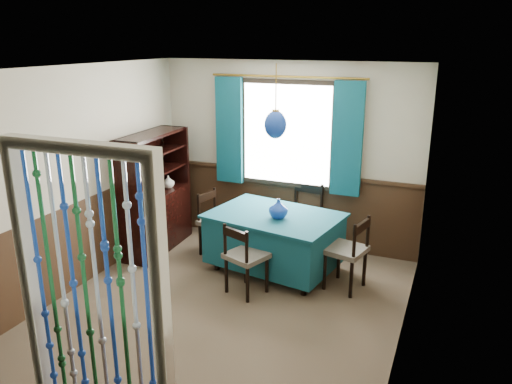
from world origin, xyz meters
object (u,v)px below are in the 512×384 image
at_px(vase_table, 278,209).
at_px(vase_sideboard, 168,181).
at_px(bowl_shelf, 149,173).
at_px(chair_far, 304,217).
at_px(dining_table, 274,238).
at_px(chair_left, 216,221).
at_px(chair_near, 245,257).
at_px(chair_right, 348,251).
at_px(pendant_lamp, 276,125).
at_px(sideboard, 155,209).

distance_m(vase_table, vase_sideboard, 1.79).
distance_m(bowl_shelf, vase_sideboard, 0.48).
relative_size(chair_far, vase_table, 4.27).
distance_m(dining_table, chair_far, 0.72).
xyz_separation_m(chair_left, vase_table, (0.98, -0.28, 0.39)).
relative_size(chair_near, chair_far, 0.90).
height_order(chair_near, chair_right, chair_right).
bearing_deg(chair_far, pendant_lamp, 84.32).
height_order(chair_left, sideboard, sideboard).
xyz_separation_m(dining_table, chair_far, (0.15, 0.70, 0.06)).
distance_m(dining_table, vase_sideboard, 1.76).
relative_size(chair_left, sideboard, 0.53).
height_order(dining_table, vase_table, vase_table).
height_order(dining_table, pendant_lamp, pendant_lamp).
bearing_deg(bowl_shelf, sideboard, 109.10).
bearing_deg(vase_sideboard, vase_table, -12.37).
bearing_deg(vase_table, sideboard, 176.01).
distance_m(chair_near, vase_table, 0.73).
relative_size(sideboard, bowl_shelf, 8.59).
distance_m(chair_right, pendant_lamp, 1.66).
bearing_deg(chair_near, vase_sideboard, 168.79).
xyz_separation_m(chair_far, chair_right, (0.79, -0.83, -0.03)).
bearing_deg(chair_near, bowl_shelf, -178.50).
height_order(pendant_lamp, bowl_shelf, pendant_lamp).
height_order(chair_near, bowl_shelf, bowl_shelf).
bearing_deg(chair_left, vase_table, 84.73).
bearing_deg(vase_sideboard, sideboard, -103.05).
relative_size(dining_table, bowl_shelf, 9.04).
bearing_deg(pendant_lamp, chair_far, 77.83).
bearing_deg(pendant_lamp, chair_near, -97.94).
xyz_separation_m(chair_near, vase_table, (0.18, 0.59, 0.40)).
bearing_deg(sideboard, chair_far, 16.85).
relative_size(chair_far, vase_sideboard, 4.82).
xyz_separation_m(dining_table, vase_table, (0.08, -0.09, 0.41)).
bearing_deg(chair_right, pendant_lamp, 95.84).
height_order(dining_table, sideboard, sideboard).
xyz_separation_m(chair_far, pendant_lamp, (-0.15, -0.70, 1.33)).
bearing_deg(chair_near, chair_far, 100.37).
xyz_separation_m(pendant_lamp, vase_table, (0.08, -0.09, -0.98)).
distance_m(dining_table, bowl_shelf, 1.81).
relative_size(chair_right, vase_table, 4.04).
bearing_deg(pendant_lamp, bowl_shelf, -175.19).
relative_size(chair_left, vase_table, 3.93).
distance_m(chair_right, sideboard, 2.68).
relative_size(dining_table, pendant_lamp, 2.00).
bearing_deg(sideboard, dining_table, -3.89).
bearing_deg(chair_right, sideboard, 100.02).
bearing_deg(chair_near, vase_table, 93.61).
bearing_deg(vase_table, vase_sideboard, 167.63).
xyz_separation_m(chair_left, bowl_shelf, (-0.77, -0.33, 0.66)).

